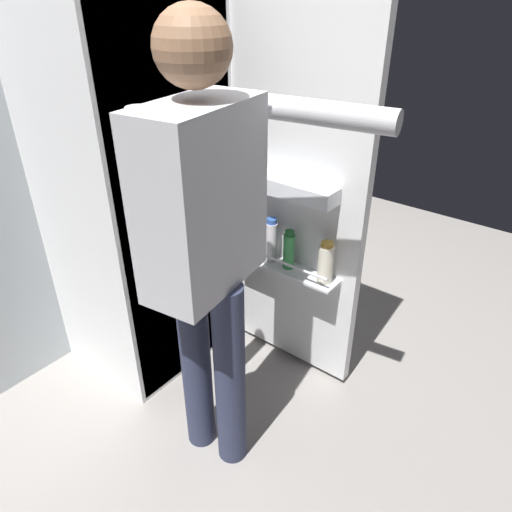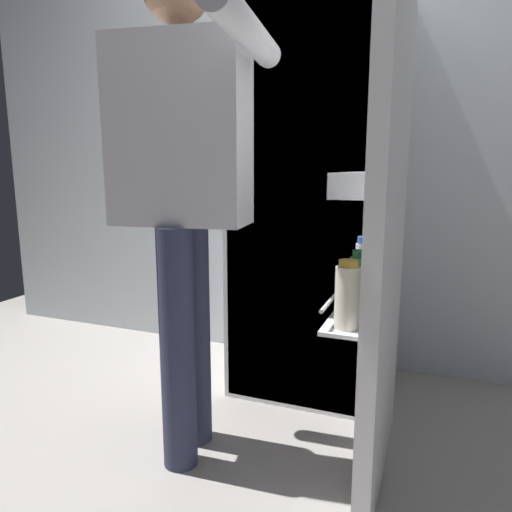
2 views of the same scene
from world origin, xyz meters
The scene contains 4 objects.
ground_plane centered at (0.00, 0.00, 0.00)m, with size 5.28×5.28×0.00m, color gray.
kitchen_wall centered at (0.00, 0.90, 1.22)m, with size 4.40×0.10×2.44m, color silver.
refrigerator centered at (0.03, 0.49, 0.89)m, with size 0.75×1.28×1.79m.
person centered at (-0.28, -0.18, 1.03)m, with size 0.63×0.73×1.70m.
Camera 2 is at (0.52, -1.57, 1.04)m, focal length 32.98 mm.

